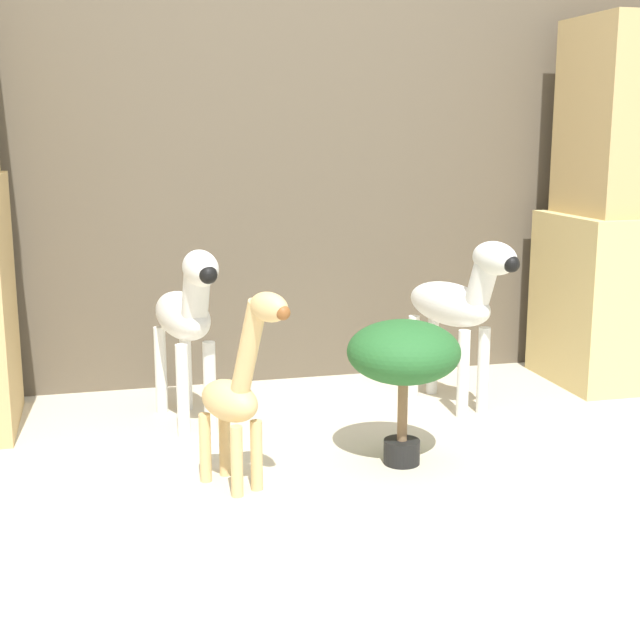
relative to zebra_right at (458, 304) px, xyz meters
The scene contains 7 objects.
ground_plane 0.95m from the zebra_right, 128.20° to the right, with size 14.00×14.00×0.00m, color beige.
wall_back 1.06m from the zebra_right, 131.79° to the left, with size 6.40×0.08×2.20m.
rock_pillar_right 0.93m from the zebra_right, 13.62° to the left, with size 0.67×0.52×1.46m.
zebra_right is the anchor object (origin of this frame).
zebra_left 1.00m from the zebra_right, behind, with size 0.23×0.57×0.65m.
giraffe_figurine 1.08m from the zebra_right, 147.94° to the right, with size 0.26×0.36×0.61m.
potted_palm_front 0.63m from the zebra_right, 128.19° to the right, with size 0.35×0.35×0.46m.
Camera 1 is at (-0.76, -2.33, 1.03)m, focal length 50.00 mm.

